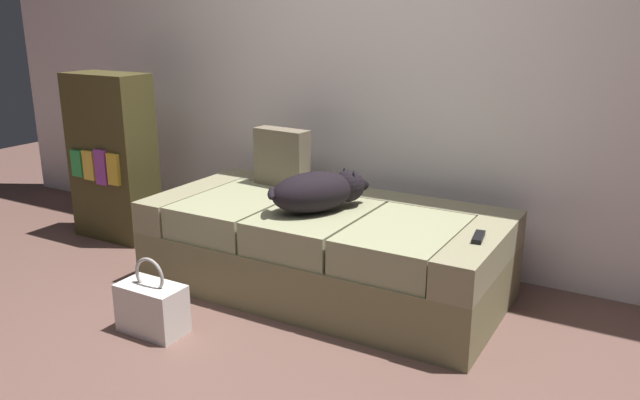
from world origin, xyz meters
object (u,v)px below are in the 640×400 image
object	(u,v)px
couch	(325,248)
handbag	(152,307)
dog_dark	(319,191)
throw_pillow	(282,157)
bookshelf	(113,157)
tv_remote	(478,237)

from	to	relation	value
couch	handbag	xyz separation A→B (m)	(-0.47, -0.84, -0.11)
dog_dark	throw_pillow	size ratio (longest dim) A/B	1.69
bookshelf	throw_pillow	bearing A→B (deg)	9.75
couch	throw_pillow	bearing A→B (deg)	149.48
throw_pillow	bookshelf	distance (m)	1.23
tv_remote	couch	bearing A→B (deg)	165.53
couch	dog_dark	xyz separation A→B (m)	(0.01, -0.07, 0.34)
tv_remote	handbag	world-z (taller)	tv_remote
couch	throw_pillow	xyz separation A→B (m)	(-0.44, 0.26, 0.41)
throw_pillow	handbag	bearing A→B (deg)	-91.35
dog_dark	bookshelf	distance (m)	1.66
couch	handbag	world-z (taller)	couch
dog_dark	bookshelf	xyz separation A→B (m)	(-1.65, 0.12, -0.03)
tv_remote	bookshelf	world-z (taller)	bookshelf
tv_remote	handbag	distance (m)	1.57
handbag	tv_remote	bearing A→B (deg)	29.51
handbag	throw_pillow	bearing A→B (deg)	88.65
tv_remote	handbag	bearing A→B (deg)	-158.84
couch	tv_remote	world-z (taller)	tv_remote
handbag	couch	bearing A→B (deg)	61.08
bookshelf	handbag	bearing A→B (deg)	-37.12
dog_dark	handbag	world-z (taller)	dog_dark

